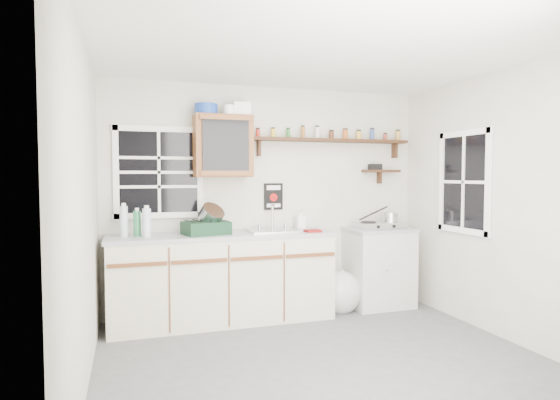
{
  "coord_description": "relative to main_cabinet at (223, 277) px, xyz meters",
  "views": [
    {
      "loc": [
        -1.49,
        -3.45,
        1.52
      ],
      "look_at": [
        -0.21,
        0.55,
        1.3
      ],
      "focal_mm": 30.0,
      "sensor_mm": 36.0,
      "label": 1
    }
  ],
  "objects": [
    {
      "name": "main_cabinet",
      "position": [
        0.0,
        0.0,
        0.0
      ],
      "size": [
        2.31,
        0.63,
        0.92
      ],
      "color": "beige",
      "rests_on": "floor"
    },
    {
      "name": "room",
      "position": [
        0.58,
        -1.3,
        0.79
      ],
      "size": [
        3.64,
        3.24,
        2.54
      ],
      "color": "#4E4E51",
      "rests_on": "ground"
    },
    {
      "name": "rag",
      "position": [
        0.93,
        -0.17,
        0.47
      ],
      "size": [
        0.17,
        0.14,
        0.02
      ],
      "primitive_type": "cube",
      "rotation": [
        0.0,
        0.0,
        0.04
      ],
      "color": "maroon",
      "rests_on": "main_cabinet"
    },
    {
      "name": "trash_bag",
      "position": [
        1.31,
        -0.05,
        -0.25
      ],
      "size": [
        0.44,
        0.4,
        0.51
      ],
      "color": "beige",
      "rests_on": "floor"
    },
    {
      "name": "right_cabinet",
      "position": [
        1.83,
        0.03,
        -0.01
      ],
      "size": [
        0.73,
        0.57,
        0.91
      ],
      "color": "#B5B6AF",
      "rests_on": "floor"
    },
    {
      "name": "soap_bottle",
      "position": [
        0.92,
        0.18,
        0.56
      ],
      "size": [
        0.1,
        0.1,
        0.21
      ],
      "primitive_type": "imported",
      "rotation": [
        0.0,
        0.0,
        0.03
      ],
      "color": "white",
      "rests_on": "main_cabinet"
    },
    {
      "name": "saucepan",
      "position": [
        1.96,
        0.01,
        0.57
      ],
      "size": [
        0.42,
        0.22,
        0.18
      ],
      "rotation": [
        0.0,
        0.0,
        -0.24
      ],
      "color": "#B7B7BC",
      "rests_on": "hotplate"
    },
    {
      "name": "upper_cabinet_clutter",
      "position": [
        0.01,
        0.14,
        1.75
      ],
      "size": [
        0.58,
        0.24,
        0.14
      ],
      "color": "#183BA1",
      "rests_on": "upper_cabinet"
    },
    {
      "name": "window_right",
      "position": [
        2.37,
        -0.75,
        0.99
      ],
      "size": [
        0.03,
        0.78,
        1.08
      ],
      "color": "black",
      "rests_on": "wall_back"
    },
    {
      "name": "spice_shelf",
      "position": [
        1.33,
        0.21,
        1.47
      ],
      "size": [
        1.91,
        0.18,
        0.35
      ],
      "color": "black",
      "rests_on": "wall_back"
    },
    {
      "name": "upper_cabinet",
      "position": [
        0.03,
        0.14,
        1.36
      ],
      "size": [
        0.6,
        0.32,
        0.65
      ],
      "color": "brown",
      "rests_on": "wall_back"
    },
    {
      "name": "window_back",
      "position": [
        -0.62,
        0.29,
        1.09
      ],
      "size": [
        0.93,
        0.03,
        0.98
      ],
      "color": "black",
      "rests_on": "wall_back"
    },
    {
      "name": "hotplate",
      "position": [
        1.83,
        0.01,
        0.49
      ],
      "size": [
        0.56,
        0.3,
        0.08
      ],
      "rotation": [
        0.0,
        0.0,
        0.01
      ],
      "color": "#B7B7BC",
      "rests_on": "right_cabinet"
    },
    {
      "name": "secondary_shelf",
      "position": [
        1.94,
        0.22,
        1.12
      ],
      "size": [
        0.45,
        0.16,
        0.24
      ],
      "color": "black",
      "rests_on": "wall_back"
    },
    {
      "name": "water_bottles",
      "position": [
        -0.85,
        -0.0,
        0.6
      ],
      "size": [
        0.29,
        0.16,
        0.33
      ],
      "color": "silver",
      "rests_on": "main_cabinet"
    },
    {
      "name": "dish_rack",
      "position": [
        -0.16,
        -0.02,
        0.56
      ],
      "size": [
        0.5,
        0.41,
        0.33
      ],
      "rotation": [
        0.0,
        0.0,
        0.22
      ],
      "color": "black",
      "rests_on": "main_cabinet"
    },
    {
      "name": "sink",
      "position": [
        0.54,
        0.01,
        0.47
      ],
      "size": [
        0.52,
        0.44,
        0.29
      ],
      "color": "#B7B7BC",
      "rests_on": "main_cabinet"
    },
    {
      "name": "warning_sign",
      "position": [
        0.63,
        0.29,
        0.82
      ],
      "size": [
        0.22,
        0.02,
        0.3
      ],
      "color": "black",
      "rests_on": "wall_back"
    }
  ]
}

